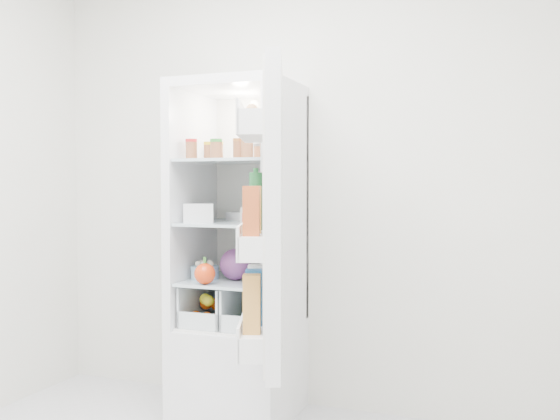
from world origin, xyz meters
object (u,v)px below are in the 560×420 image
at_px(refrigerator, 242,293).
at_px(mushroom_bowl, 205,273).
at_px(red_cabbage, 236,264).
at_px(fridge_door, 268,223).

relative_size(refrigerator, mushroom_bowl, 11.95).
relative_size(red_cabbage, fridge_door, 0.13).
height_order(refrigerator, fridge_door, refrigerator).
distance_m(refrigerator, mushroom_bowl, 0.24).
height_order(refrigerator, mushroom_bowl, refrigerator).
height_order(mushroom_bowl, fridge_door, fridge_door).
xyz_separation_m(refrigerator, mushroom_bowl, (-0.17, -0.12, 0.12)).
distance_m(refrigerator, fridge_door, 0.85).
relative_size(mushroom_bowl, fridge_door, 0.12).
xyz_separation_m(red_cabbage, fridge_door, (0.40, -0.53, 0.26)).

